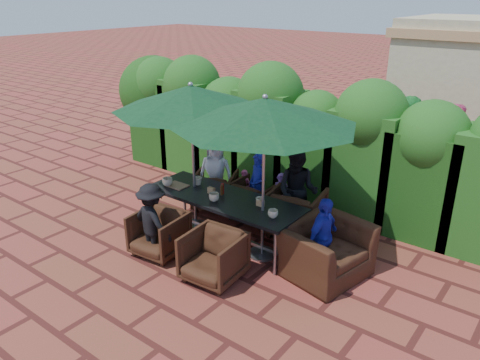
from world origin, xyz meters
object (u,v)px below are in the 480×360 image
Objects in this scene: chair_near_right at (213,255)px; chair_near_left at (159,232)px; dining_table at (224,201)px; chair_far_right at (296,210)px; chair_far_left at (215,188)px; umbrella_left at (191,98)px; chair_far_mid at (254,198)px; chair_end_right at (325,242)px; umbrella_right at (265,112)px.

chair_near_left is at bearing 173.83° from chair_near_right.
dining_table is 1.10m from chair_near_left.
chair_far_left is at bearing -9.01° from chair_far_right.
chair_near_left is 0.96× the size of chair_near_right.
chair_far_right is 1.11× the size of chair_near_right.
umbrella_left is at bearing 82.64° from chair_far_left.
dining_table is 3.47× the size of chair_far_left.
umbrella_left is 2.89× the size of chair_far_right.
chair_far_mid is 2.00m from chair_near_right.
chair_end_right is (0.94, -0.78, 0.07)m from chair_far_right.
chair_end_right reaches higher than chair_far_mid.
chair_near_left is at bearing 77.96° from chair_far_left.
umbrella_left reaches higher than chair_far_left.
umbrella_right reaches higher than chair_near_right.
chair_far_right is at bearing 30.10° from umbrella_left.
chair_far_left is at bearing 96.95° from chair_near_left.
umbrella_left is 2.15× the size of chair_end_right.
dining_table is at bearing 104.86° from chair_end_right.
chair_far_left and chair_far_mid have the same top height.
umbrella_left is at bearing 54.34° from chair_far_mid.
chair_far_mid is 0.98× the size of chair_near_right.
chair_near_left is (0.14, -0.97, -1.84)m from umbrella_left.
chair_near_left is at bearing -118.88° from dining_table.
chair_far_right is at bearing 156.51° from chair_far_left.
umbrella_left reaches higher than chair_near_left.
chair_end_right is (1.74, 0.10, -0.18)m from dining_table.
chair_far_mid is 0.66× the size of chair_end_right.
chair_far_mid is at bearing 131.56° from umbrella_right.
umbrella_right is 3.54× the size of chair_near_left.
chair_near_left is (0.39, -1.78, -0.01)m from chair_far_left.
chair_near_left is at bearing 73.98° from chair_far_mid.
chair_far_mid is at bearing 71.53° from chair_near_left.
chair_near_right is (-0.20, -1.83, -0.04)m from chair_far_right.
chair_far_mid is (0.82, 0.08, -0.00)m from chair_far_left.
chair_near_right is at bearing -100.15° from umbrella_right.
dining_table is 1.16m from chair_near_right.
dining_table is at bearing 37.81° from chair_far_right.
chair_far_right is 1.85m from chair_near_right.
dining_table is 3.55× the size of chair_near_left.
chair_end_right is at bearing 6.99° from umbrella_right.
chair_near_right reaches higher than chair_far_left.
dining_table is 1.21m from chair_far_right.
chair_far_left is 0.88× the size of chair_far_right.
chair_far_left is at bearing 85.71° from chair_end_right.
umbrella_right is 2.27× the size of chair_end_right.
chair_far_mid is at bearing 77.01° from chair_end_right.
chair_near_right is (-0.17, -0.93, -1.83)m from umbrella_right.
chair_end_right is at bearing 19.00° from chair_near_left.
chair_end_right is (1.82, -0.83, 0.12)m from chair_far_mid.
dining_table is at bearing 55.57° from chair_near_left.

